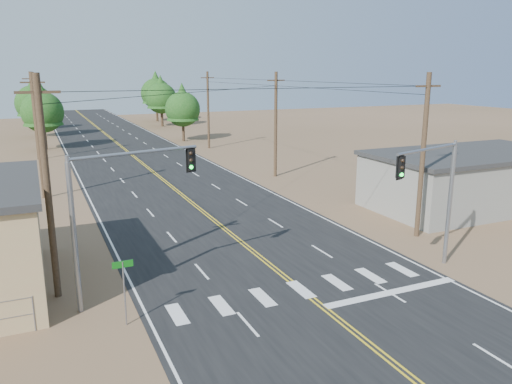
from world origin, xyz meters
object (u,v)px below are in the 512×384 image
signal_mast_right (437,186)px  street_sign (124,283)px  building_right (470,180)px  signal_mast_left (113,201)px

signal_mast_right → street_sign: size_ratio=2.40×
street_sign → building_right: bearing=15.6°
building_right → street_sign: building_right is taller
signal_mast_right → street_sign: signal_mast_right is taller
building_right → signal_mast_left: bearing=-168.3°
building_right → signal_mast_left: 27.69m
signal_mast_left → street_sign: size_ratio=2.46×
building_right → street_sign: (-27.11, -8.00, -0.15)m
signal_mast_left → signal_mast_right: signal_mast_left is taller
building_right → street_sign: 28.27m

